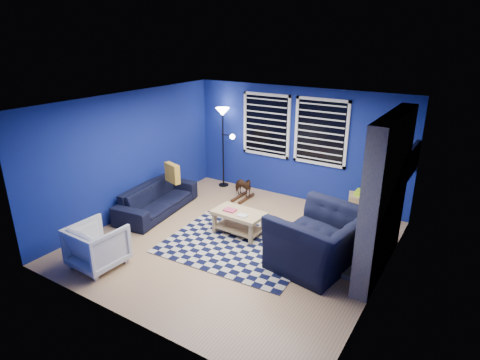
# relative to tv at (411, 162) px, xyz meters

# --- Properties ---
(floor) EXTENTS (5.00, 5.00, 0.00)m
(floor) POSITION_rel_tv_xyz_m (-2.45, -2.00, -1.40)
(floor) COLOR tan
(floor) RESTS_ON ground
(ceiling) EXTENTS (5.00, 5.00, 0.00)m
(ceiling) POSITION_rel_tv_xyz_m (-2.45, -2.00, 1.10)
(ceiling) COLOR white
(ceiling) RESTS_ON wall_back
(wall_back) EXTENTS (5.00, 0.00, 5.00)m
(wall_back) POSITION_rel_tv_xyz_m (-2.45, 0.50, -0.15)
(wall_back) COLOR navy
(wall_back) RESTS_ON floor
(wall_left) EXTENTS (0.00, 5.00, 5.00)m
(wall_left) POSITION_rel_tv_xyz_m (-4.95, -2.00, -0.15)
(wall_left) COLOR navy
(wall_left) RESTS_ON floor
(wall_right) EXTENTS (0.00, 5.00, 5.00)m
(wall_right) POSITION_rel_tv_xyz_m (0.05, -2.00, -0.15)
(wall_right) COLOR navy
(wall_right) RESTS_ON floor
(fireplace) EXTENTS (0.65, 2.00, 2.50)m
(fireplace) POSITION_rel_tv_xyz_m (-0.09, -1.50, -0.20)
(fireplace) COLOR gray
(fireplace) RESTS_ON floor
(window_left) EXTENTS (1.17, 0.06, 1.42)m
(window_left) POSITION_rel_tv_xyz_m (-3.20, 0.46, 0.20)
(window_left) COLOR black
(window_left) RESTS_ON wall_back
(window_right) EXTENTS (1.17, 0.06, 1.42)m
(window_right) POSITION_rel_tv_xyz_m (-1.90, 0.46, 0.20)
(window_right) COLOR black
(window_right) RESTS_ON wall_back
(tv) EXTENTS (0.07, 1.00, 0.58)m
(tv) POSITION_rel_tv_xyz_m (0.00, 0.00, 0.00)
(tv) COLOR black
(tv) RESTS_ON wall_right
(rug) EXTENTS (2.59, 2.12, 0.02)m
(rug) POSITION_rel_tv_xyz_m (-2.35, -2.06, -1.39)
(rug) COLOR black
(rug) RESTS_ON floor
(sofa) EXTENTS (2.09, 1.04, 0.58)m
(sofa) POSITION_rel_tv_xyz_m (-4.55, -1.76, -1.11)
(sofa) COLOR black
(sofa) RESTS_ON floor
(armchair_big) EXTENTS (1.63, 1.48, 0.93)m
(armchair_big) POSITION_rel_tv_xyz_m (-0.90, -1.94, -0.93)
(armchair_big) COLOR black
(armchair_big) RESTS_ON floor
(armchair_bent) EXTENTS (0.79, 0.81, 0.72)m
(armchair_bent) POSITION_rel_tv_xyz_m (-3.90, -3.81, -1.04)
(armchair_bent) COLOR gray
(armchair_bent) RESTS_ON floor
(rocking_horse) EXTENTS (0.35, 0.58, 0.46)m
(rocking_horse) POSITION_rel_tv_xyz_m (-3.39, -0.23, -1.10)
(rocking_horse) COLOR #4C2D18
(rocking_horse) RESTS_ON floor
(coffee_table) EXTENTS (0.98, 0.59, 0.48)m
(coffee_table) POSITION_rel_tv_xyz_m (-2.56, -1.70, -1.07)
(coffee_table) COLOR tan
(coffee_table) RESTS_ON rug
(cabinet) EXTENTS (0.67, 0.54, 0.57)m
(cabinet) POSITION_rel_tv_xyz_m (-0.81, 0.25, -1.15)
(cabinet) COLOR tan
(cabinet) RESTS_ON floor
(floor_lamp) EXTENTS (0.52, 0.32, 1.92)m
(floor_lamp) POSITION_rel_tv_xyz_m (-4.22, 0.25, 0.17)
(floor_lamp) COLOR black
(floor_lamp) RESTS_ON floor
(throw_pillow) EXTENTS (0.44, 0.26, 0.40)m
(throw_pillow) POSITION_rel_tv_xyz_m (-4.40, -1.41, -0.61)
(throw_pillow) COLOR gold
(throw_pillow) RESTS_ON sofa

